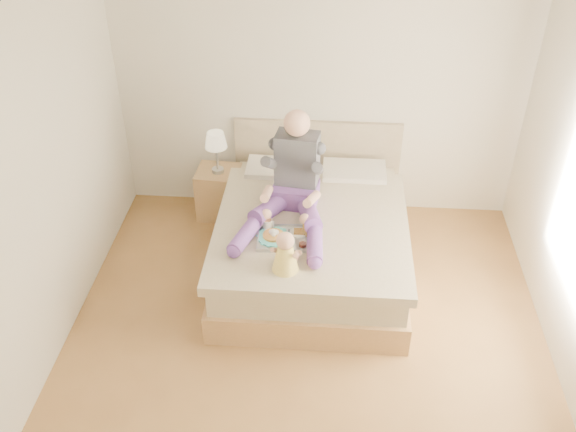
# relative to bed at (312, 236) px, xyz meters

# --- Properties ---
(room) EXTENTS (4.02, 4.22, 2.71)m
(room) POSITION_rel_bed_xyz_m (0.08, -1.08, 1.19)
(room) COLOR brown
(room) RESTS_ON ground
(bed) EXTENTS (1.70, 2.18, 1.00)m
(bed) POSITION_rel_bed_xyz_m (0.00, 0.00, 0.00)
(bed) COLOR #9C7649
(bed) RESTS_ON ground
(nightstand) EXTENTS (0.45, 0.41, 0.53)m
(nightstand) POSITION_rel_bed_xyz_m (-1.00, 0.74, -0.05)
(nightstand) COLOR #9C7649
(nightstand) RESTS_ON ground
(lamp) EXTENTS (0.22, 0.22, 0.45)m
(lamp) POSITION_rel_bed_xyz_m (-1.00, 0.72, 0.56)
(lamp) COLOR #B9BDC1
(lamp) RESTS_ON nightstand
(adult) EXTENTS (0.80, 1.18, 0.95)m
(adult) POSITION_rel_bed_xyz_m (-0.18, -0.02, 0.57)
(adult) COLOR #5E3687
(adult) RESTS_ON bed
(tray) EXTENTS (0.48, 0.38, 0.13)m
(tray) POSITION_rel_bed_xyz_m (-0.22, -0.44, 0.32)
(tray) COLOR #B9BDC1
(tray) RESTS_ON bed
(baby) EXTENTS (0.25, 0.32, 0.36)m
(baby) POSITION_rel_bed_xyz_m (-0.18, -0.83, 0.44)
(baby) COLOR #ECCF4A
(baby) RESTS_ON bed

